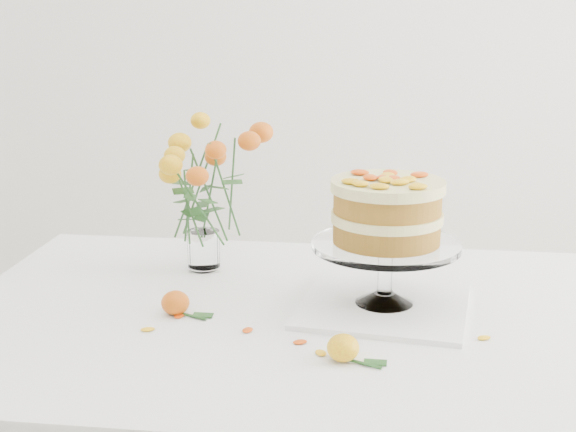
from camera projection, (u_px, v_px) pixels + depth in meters
name	position (u px, v px, depth m)	size (l,w,h in m)	color
table	(318.00, 353.00, 1.55)	(1.43, 0.93, 0.76)	tan
napkin	(384.00, 305.00, 1.56)	(0.32, 0.32, 0.01)	white
cake_stand	(387.00, 218.00, 1.51)	(0.28, 0.28, 0.25)	white
rose_vase	(202.00, 177.00, 1.73)	(0.28, 0.28, 0.36)	white
loose_rose_near	(343.00, 348.00, 1.32)	(0.09, 0.06, 0.05)	yellow
loose_rose_far	(176.00, 303.00, 1.52)	(0.09, 0.06, 0.05)	#D4600A
stray_petal_a	(248.00, 330.00, 1.45)	(0.03, 0.02, 0.00)	yellow
stray_petal_b	(300.00, 342.00, 1.40)	(0.03, 0.02, 0.00)	yellow
stray_petal_c	(321.00, 353.00, 1.35)	(0.03, 0.02, 0.00)	yellow
stray_petal_d	(179.00, 316.00, 1.51)	(0.03, 0.02, 0.00)	yellow
stray_petal_e	(148.00, 330.00, 1.45)	(0.03, 0.02, 0.00)	yellow
stray_petal_f	(484.00, 338.00, 1.41)	(0.03, 0.02, 0.00)	yellow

